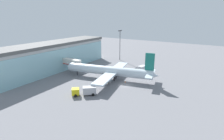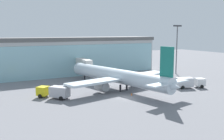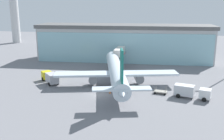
{
  "view_description": "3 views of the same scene",
  "coord_description": "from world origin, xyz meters",
  "px_view_note": "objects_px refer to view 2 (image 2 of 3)",
  "views": [
    {
      "loc": [
        -50.45,
        -27.91,
        22.97
      ],
      "look_at": [
        1.91,
        6.97,
        3.95
      ],
      "focal_mm": 28.0,
      "sensor_mm": 36.0,
      "label": 1
    },
    {
      "loc": [
        -27.12,
        -48.12,
        14.05
      ],
      "look_at": [
        0.3,
        7.44,
        5.06
      ],
      "focal_mm": 42.0,
      "sensor_mm": 36.0,
      "label": 2
    },
    {
      "loc": [
        12.86,
        -52.44,
        19.14
      ],
      "look_at": [
        1.33,
        7.93,
        3.62
      ],
      "focal_mm": 42.0,
      "sensor_mm": 36.0,
      "label": 3
    }
  ],
  "objects_px": {
    "apron_light_mast": "(177,45)",
    "safety_cone_nose": "(132,94)",
    "jet_bridge": "(82,63)",
    "safety_cone_wingtip": "(172,84)",
    "airplane": "(118,76)",
    "catering_truck": "(54,92)",
    "fuel_truck": "(190,82)",
    "baggage_cart": "(166,87)"
  },
  "relations": [
    {
      "from": "apron_light_mast",
      "to": "safety_cone_nose",
      "type": "xyz_separation_m",
      "value": [
        -29.5,
        -20.27,
        -9.61
      ]
    },
    {
      "from": "jet_bridge",
      "to": "safety_cone_wingtip",
      "type": "height_order",
      "value": "jet_bridge"
    },
    {
      "from": "airplane",
      "to": "catering_truck",
      "type": "xyz_separation_m",
      "value": [
        -16.34,
        -1.76,
        -1.82
      ]
    },
    {
      "from": "catering_truck",
      "to": "safety_cone_wingtip",
      "type": "bearing_deg",
      "value": -132.47
    },
    {
      "from": "jet_bridge",
      "to": "catering_truck",
      "type": "relative_size",
      "value": 1.65
    },
    {
      "from": "jet_bridge",
      "to": "safety_cone_wingtip",
      "type": "relative_size",
      "value": 20.64
    },
    {
      "from": "airplane",
      "to": "catering_truck",
      "type": "relative_size",
      "value": 5.38
    },
    {
      "from": "apron_light_mast",
      "to": "safety_cone_nose",
      "type": "distance_m",
      "value": 37.06
    },
    {
      "from": "catering_truck",
      "to": "fuel_truck",
      "type": "relative_size",
      "value": 0.9
    },
    {
      "from": "apron_light_mast",
      "to": "fuel_truck",
      "type": "relative_size",
      "value": 2.15
    },
    {
      "from": "fuel_truck",
      "to": "jet_bridge",
      "type": "bearing_deg",
      "value": 141.04
    },
    {
      "from": "jet_bridge",
      "to": "safety_cone_nose",
      "type": "relative_size",
      "value": 20.64
    },
    {
      "from": "jet_bridge",
      "to": "catering_truck",
      "type": "height_order",
      "value": "jet_bridge"
    },
    {
      "from": "jet_bridge",
      "to": "airplane",
      "type": "relative_size",
      "value": 0.31
    },
    {
      "from": "catering_truck",
      "to": "fuel_truck",
      "type": "xyz_separation_m",
      "value": [
        33.36,
        -4.74,
        0.0
      ]
    },
    {
      "from": "jet_bridge",
      "to": "apron_light_mast",
      "type": "relative_size",
      "value": 0.69
    },
    {
      "from": "baggage_cart",
      "to": "fuel_truck",
      "type": "bearing_deg",
      "value": -5.38
    },
    {
      "from": "airplane",
      "to": "safety_cone_wingtip",
      "type": "xyz_separation_m",
      "value": [
        15.26,
        -1.76,
        -3.02
      ]
    },
    {
      "from": "jet_bridge",
      "to": "airplane",
      "type": "bearing_deg",
      "value": -173.8
    },
    {
      "from": "airplane",
      "to": "safety_cone_nose",
      "type": "xyz_separation_m",
      "value": [
        -0.13,
        -6.77,
        -3.02
      ]
    },
    {
      "from": "jet_bridge",
      "to": "safety_cone_nose",
      "type": "bearing_deg",
      "value": -175.66
    },
    {
      "from": "baggage_cart",
      "to": "safety_cone_nose",
      "type": "height_order",
      "value": "baggage_cart"
    },
    {
      "from": "catering_truck",
      "to": "safety_cone_wingtip",
      "type": "xyz_separation_m",
      "value": [
        31.6,
        -0.0,
        -1.19
      ]
    },
    {
      "from": "apron_light_mast",
      "to": "fuel_truck",
      "type": "bearing_deg",
      "value": -121.69
    },
    {
      "from": "fuel_truck",
      "to": "baggage_cart",
      "type": "xyz_separation_m",
      "value": [
        -6.23,
        1.61,
        -0.97
      ]
    },
    {
      "from": "fuel_truck",
      "to": "apron_light_mast",
      "type": "bearing_deg",
      "value": 73.13
    },
    {
      "from": "jet_bridge",
      "to": "catering_truck",
      "type": "bearing_deg",
      "value": 146.45
    },
    {
      "from": "catering_truck",
      "to": "fuel_truck",
      "type": "distance_m",
      "value": 33.69
    },
    {
      "from": "catering_truck",
      "to": "safety_cone_nose",
      "type": "relative_size",
      "value": 12.49
    },
    {
      "from": "baggage_cart",
      "to": "airplane",
      "type": "bearing_deg",
      "value": 164.78
    },
    {
      "from": "baggage_cart",
      "to": "safety_cone_wingtip",
      "type": "distance_m",
      "value": 5.46
    },
    {
      "from": "fuel_truck",
      "to": "safety_cone_nose",
      "type": "xyz_separation_m",
      "value": [
        -17.15,
        -0.27,
        -1.19
      ]
    },
    {
      "from": "apron_light_mast",
      "to": "safety_cone_nose",
      "type": "relative_size",
      "value": 29.77
    },
    {
      "from": "safety_cone_nose",
      "to": "safety_cone_wingtip",
      "type": "height_order",
      "value": "same"
    },
    {
      "from": "safety_cone_nose",
      "to": "jet_bridge",
      "type": "bearing_deg",
      "value": 94.35
    },
    {
      "from": "fuel_truck",
      "to": "safety_cone_nose",
      "type": "bearing_deg",
      "value": -164.28
    },
    {
      "from": "airplane",
      "to": "safety_cone_nose",
      "type": "distance_m",
      "value": 7.41
    },
    {
      "from": "baggage_cart",
      "to": "safety_cone_nose",
      "type": "distance_m",
      "value": 11.08
    },
    {
      "from": "safety_cone_wingtip",
      "to": "fuel_truck",
      "type": "bearing_deg",
      "value": -69.65
    },
    {
      "from": "jet_bridge",
      "to": "safety_cone_wingtip",
      "type": "distance_m",
      "value": 27.93
    },
    {
      "from": "fuel_truck",
      "to": "safety_cone_nose",
      "type": "distance_m",
      "value": 17.19
    },
    {
      "from": "apron_light_mast",
      "to": "safety_cone_wingtip",
      "type": "relative_size",
      "value": 29.77
    }
  ]
}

